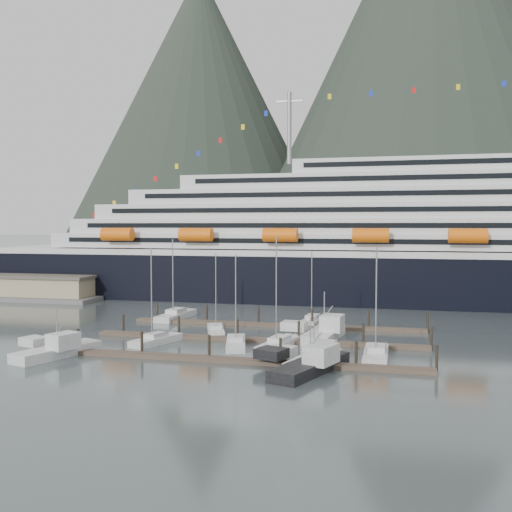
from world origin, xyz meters
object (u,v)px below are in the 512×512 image
object	(u,v)px
cruise_ship	(475,246)
trawler_e	(323,333)
sailboat_c	(236,344)
sailboat_f	(313,321)
trawler_c	(309,364)
sailboat_h	(376,355)
sailboat_d	(279,344)
trawler_d	(313,359)
warehouse	(15,287)
sailboat_b	(216,331)
sailboat_a	(156,341)
sailboat_e	(176,316)
trawler_a	(56,350)

from	to	relation	value
cruise_ship	trawler_e	world-z (taller)	cruise_ship
sailboat_c	sailboat_f	bearing A→B (deg)	-34.52
sailboat_f	trawler_c	distance (m)	32.85
sailboat_h	trawler_e	xyz separation A→B (m)	(-7.97, 11.03, 0.51)
sailboat_d	trawler_d	distance (m)	11.10
warehouse	sailboat_f	xyz separation A→B (m)	(72.67, -22.01, -1.83)
sailboat_f	sailboat_b	bearing A→B (deg)	138.64
trawler_c	sailboat_f	bearing A→B (deg)	26.96
sailboat_a	sailboat_h	distance (m)	30.33
trawler_c	trawler_e	size ratio (longest dim) A/B	1.15
cruise_ship	sailboat_b	distance (m)	64.48
sailboat_c	trawler_e	world-z (taller)	sailboat_c
sailboat_h	sailboat_e	bearing A→B (deg)	55.54
sailboat_a	sailboat_h	xyz separation A→B (m)	(30.23, -2.39, 0.02)
sailboat_f	sailboat_a	bearing A→B (deg)	145.05
sailboat_a	trawler_d	world-z (taller)	sailboat_a
sailboat_d	sailboat_h	world-z (taller)	sailboat_d
sailboat_d	trawler_e	size ratio (longest dim) A/B	1.28
cruise_ship	sailboat_a	distance (m)	75.25
sailboat_b	sailboat_c	size ratio (longest dim) A/B	0.97
sailboat_b	sailboat_h	xyz separation A→B (m)	(24.56, -11.95, 0.04)
warehouse	sailboat_b	distance (m)	68.60
cruise_ship	trawler_e	bearing A→B (deg)	-118.40
sailboat_c	trawler_c	size ratio (longest dim) A/B	0.94
sailboat_d	trawler_d	world-z (taller)	sailboat_d
warehouse	sailboat_a	bearing A→B (deg)	-39.05
cruise_ship	trawler_d	world-z (taller)	cruise_ship
sailboat_c	sailboat_d	world-z (taller)	sailboat_d
trawler_d	cruise_ship	bearing A→B (deg)	-7.01
sailboat_b	trawler_d	bearing A→B (deg)	-155.01
sailboat_a	sailboat_c	size ratio (longest dim) A/B	1.06
trawler_a	trawler_c	distance (m)	32.17
trawler_c	trawler_a	bearing A→B (deg)	108.68
sailboat_c	trawler_a	world-z (taller)	sailboat_c
sailboat_e	trawler_d	size ratio (longest dim) A/B	1.31
sailboat_a	trawler_c	size ratio (longest dim) A/B	1.00
sailboat_e	trawler_c	size ratio (longest dim) A/B	1.05
cruise_ship	sailboat_a	bearing A→B (deg)	-130.41
sailboat_a	sailboat_d	bearing A→B (deg)	-66.88
trawler_a	trawler_d	xyz separation A→B (m)	(32.14, 2.64, -0.01)
warehouse	trawler_a	distance (m)	70.38
warehouse	sailboat_b	xyz separation A→B (m)	(59.50, -34.10, -1.84)
sailboat_f	sailboat_h	size ratio (longest dim) A/B	0.89
sailboat_e	sailboat_b	bearing A→B (deg)	-132.57
sailboat_a	trawler_d	size ratio (longest dim) A/B	1.24
cruise_ship	sailboat_b	xyz separation A→B (m)	(-42.53, -47.05, -11.64)
sailboat_f	sailboat_h	world-z (taller)	sailboat_h
sailboat_b	sailboat_d	distance (m)	14.12
sailboat_c	sailboat_f	xyz separation A→B (m)	(7.47, 20.99, 0.01)
sailboat_c	sailboat_e	xyz separation A→B (m)	(-16.92, 20.98, 0.03)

